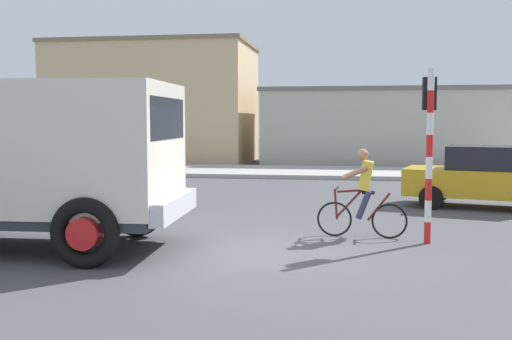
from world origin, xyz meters
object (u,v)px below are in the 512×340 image
(traffic_light_pole, at_px, (429,131))
(car_red_near, at_px, (487,176))
(cyclist, at_px, (363,193))
(truck_foreground, at_px, (25,154))

(traffic_light_pole, height_order, car_red_near, traffic_light_pole)
(car_red_near, bearing_deg, cyclist, -125.88)
(truck_foreground, relative_size, car_red_near, 1.28)
(truck_foreground, height_order, traffic_light_pole, traffic_light_pole)
(car_red_near, bearing_deg, truck_foreground, -144.88)
(truck_foreground, xyz_separation_m, car_red_near, (9.13, 6.42, -0.85))
(cyclist, xyz_separation_m, car_red_near, (3.26, 4.50, -0.05))
(cyclist, bearing_deg, traffic_light_pole, -14.70)
(cyclist, relative_size, car_red_near, 0.40)
(cyclist, xyz_separation_m, traffic_light_pole, (1.18, -0.31, 1.20))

